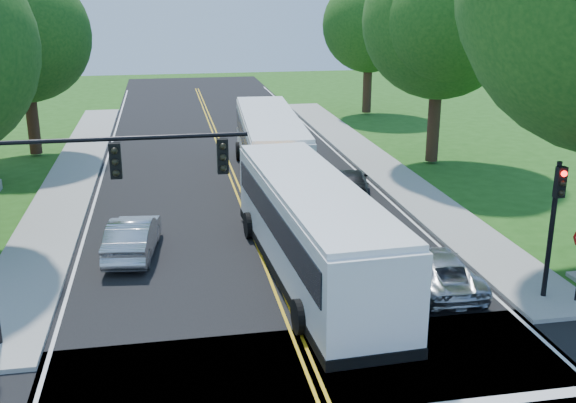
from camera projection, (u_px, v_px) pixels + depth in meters
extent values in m
cube|color=black|center=(244.00, 206.00, 30.86)|extent=(14.00, 96.00, 0.01)
cube|color=gold|center=(235.00, 182.00, 34.61)|extent=(0.36, 70.00, 0.01)
cube|color=silver|center=(98.00, 189.00, 33.42)|extent=(0.12, 70.00, 0.01)
cube|color=silver|center=(362.00, 176.00, 35.79)|extent=(0.12, 70.00, 0.01)
cube|color=silver|center=(473.00, 403.00, 16.09)|extent=(6.60, 0.40, 0.01)
cube|color=gray|center=(74.00, 174.00, 35.95)|extent=(2.60, 40.00, 0.15)
cube|color=gray|center=(372.00, 160.00, 38.85)|extent=(2.60, 40.00, 0.15)
cylinder|color=#361D15|center=(32.00, 117.00, 39.49)|extent=(0.70, 0.70, 4.40)
sphere|color=#32631D|center=(23.00, 35.00, 38.09)|extent=(7.60, 7.60, 7.60)
cylinder|color=#361D15|center=(434.00, 117.00, 37.70)|extent=(0.70, 0.70, 5.00)
sphere|color=#32631D|center=(440.00, 21.00, 36.13)|extent=(8.40, 8.40, 8.40)
cylinder|color=#361D15|center=(367.00, 84.00, 52.97)|extent=(0.70, 0.70, 4.40)
sphere|color=#32631D|center=(369.00, 25.00, 51.60)|extent=(7.20, 7.20, 7.20)
cylinder|color=black|center=(114.00, 139.00, 17.53)|extent=(7.00, 0.12, 0.12)
cube|color=black|center=(115.00, 161.00, 17.55)|extent=(0.30, 0.22, 0.95)
cube|color=black|center=(223.00, 156.00, 18.04)|extent=(0.30, 0.22, 0.95)
cylinder|color=black|center=(551.00, 231.00, 20.80)|extent=(0.16, 0.16, 4.40)
cube|color=black|center=(560.00, 182.00, 20.18)|extent=(0.30, 0.22, 0.95)
sphere|color=#FF0A05|center=(564.00, 174.00, 19.96)|extent=(0.18, 0.18, 0.18)
cube|color=silver|center=(312.00, 230.00, 22.81)|extent=(3.40, 12.83, 2.96)
cube|color=black|center=(312.00, 215.00, 22.65)|extent=(3.42, 11.94, 1.02)
cube|color=black|center=(272.00, 172.00, 28.64)|extent=(2.64, 0.24, 1.72)
cube|color=orange|center=(272.00, 150.00, 28.35)|extent=(1.83, 0.19, 0.34)
cube|color=black|center=(311.00, 266.00, 23.21)|extent=(3.45, 12.93, 0.32)
cube|color=silver|center=(312.00, 186.00, 22.35)|extent=(3.32, 12.45, 0.24)
cylinder|color=black|center=(317.00, 220.00, 27.37)|extent=(0.40, 1.05, 1.03)
cylinder|color=black|center=(250.00, 225.00, 26.74)|extent=(0.40, 1.05, 1.03)
cylinder|color=black|center=(392.00, 306.00, 19.88)|extent=(0.40, 1.05, 1.03)
cylinder|color=black|center=(300.00, 317.00, 19.25)|extent=(0.40, 1.05, 1.03)
cube|color=silver|center=(270.00, 147.00, 34.88)|extent=(3.54, 12.94, 2.98)
cube|color=black|center=(270.00, 136.00, 34.72)|extent=(3.56, 12.05, 1.03)
cube|color=black|center=(260.00, 117.00, 40.87)|extent=(2.66, 0.26, 1.73)
cube|color=orange|center=(259.00, 101.00, 40.58)|extent=(1.85, 0.21, 0.35)
cube|color=black|center=(270.00, 171.00, 35.28)|extent=(3.60, 13.04, 0.33)
cube|color=silver|center=(270.00, 117.00, 34.42)|extent=(3.46, 12.55, 0.24)
cylinder|color=black|center=(287.00, 149.00, 39.40)|extent=(0.41, 1.06, 1.04)
cylinder|color=black|center=(239.00, 151.00, 39.07)|extent=(0.41, 1.06, 1.04)
cylinder|color=black|center=(308.00, 188.00, 31.70)|extent=(0.41, 1.06, 1.04)
cylinder|color=black|center=(248.00, 190.00, 31.37)|extent=(0.41, 1.06, 1.04)
imported|color=#A8AAAF|center=(133.00, 236.00, 24.88)|extent=(2.09, 4.62, 1.47)
imported|color=#B1B3B8|center=(436.00, 270.00, 22.12)|extent=(2.27, 4.66, 1.27)
imported|color=black|center=(350.00, 182.00, 32.29)|extent=(2.64, 4.54, 1.24)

